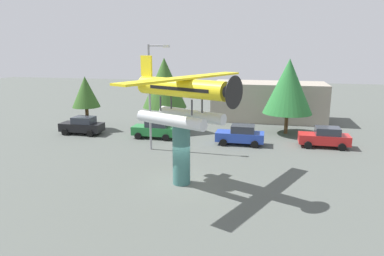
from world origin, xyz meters
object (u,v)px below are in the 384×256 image
(streetlight_primary, at_px, (152,91))
(storefront_building, at_px, (268,101))
(tree_west, at_px, (86,92))
(display_pedestal, at_px, (181,154))
(car_mid_green, at_px, (155,129))
(car_far_blue, at_px, (241,135))
(tree_center_back, at_px, (288,86))
(tree_east, at_px, (164,83))
(car_near_black, at_px, (82,125))
(car_distant_red, at_px, (325,137))
(floatplane_monument, at_px, (183,96))

(streetlight_primary, height_order, storefront_building, streetlight_primary)
(tree_west, bearing_deg, streetlight_primary, -31.01)
(display_pedestal, xyz_separation_m, storefront_building, (5.04, 22.00, 0.26))
(storefront_building, bearing_deg, car_mid_green, -131.96)
(car_far_blue, bearing_deg, streetlight_primary, 24.13)
(car_mid_green, bearing_deg, streetlight_primary, 105.56)
(tree_west, relative_size, tree_center_back, 0.75)
(car_mid_green, bearing_deg, tree_east, -90.25)
(display_pedestal, xyz_separation_m, tree_west, (-13.30, 12.27, 2.00))
(display_pedestal, distance_m, tree_west, 18.20)
(streetlight_primary, xyz_separation_m, tree_west, (-9.07, 5.45, -1.02))
(tree_west, bearing_deg, car_near_black, -75.78)
(display_pedestal, distance_m, streetlight_primary, 8.57)
(storefront_building, relative_size, tree_center_back, 1.76)
(car_near_black, bearing_deg, tree_center_back, -166.58)
(car_distant_red, relative_size, streetlight_primary, 0.49)
(car_near_black, xyz_separation_m, car_mid_green, (7.55, 0.16, 0.00))
(floatplane_monument, height_order, tree_west, floatplane_monument)
(tree_west, distance_m, tree_east, 8.22)
(display_pedestal, distance_m, storefront_building, 22.57)
(streetlight_primary, bearing_deg, display_pedestal, -58.17)
(car_mid_green, distance_m, storefront_building, 15.48)
(car_distant_red, bearing_deg, tree_center_back, -54.81)
(storefront_building, height_order, tree_west, tree_west)
(car_far_blue, relative_size, car_distant_red, 1.00)
(tree_west, bearing_deg, display_pedestal, -42.69)
(car_mid_green, relative_size, storefront_building, 0.32)
(car_distant_red, distance_m, tree_center_back, 6.55)
(car_far_blue, height_order, tree_east, tree_east)
(car_distant_red, xyz_separation_m, tree_west, (-23.26, 1.52, 3.07))
(display_pedestal, relative_size, tree_west, 0.70)
(streetlight_primary, distance_m, tree_west, 10.63)
(car_far_blue, distance_m, streetlight_primary, 8.74)
(display_pedestal, relative_size, car_distant_red, 0.93)
(floatplane_monument, relative_size, car_near_black, 2.36)
(car_far_blue, bearing_deg, storefront_building, -100.46)
(car_near_black, bearing_deg, tree_east, -156.71)
(car_mid_green, xyz_separation_m, tree_west, (-8.03, 1.73, 3.07))
(streetlight_primary, distance_m, tree_center_back, 13.87)
(car_far_blue, distance_m, tree_center_back, 7.58)
(display_pedestal, distance_m, car_mid_green, 11.82)
(storefront_building, bearing_deg, display_pedestal, -102.91)
(storefront_building, bearing_deg, tree_center_back, -74.95)
(tree_east, xyz_separation_m, tree_center_back, (12.16, 1.45, -0.22))
(car_mid_green, bearing_deg, car_near_black, 1.19)
(display_pedestal, height_order, car_distant_red, display_pedestal)
(floatplane_monument, distance_m, car_distant_red, 15.34)
(streetlight_primary, bearing_deg, car_far_blue, 24.13)
(streetlight_primary, bearing_deg, car_near_black, 157.47)
(car_distant_red, bearing_deg, floatplane_monument, 47.64)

